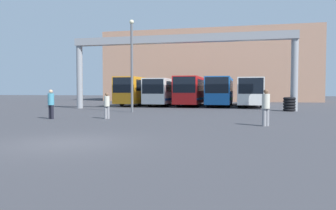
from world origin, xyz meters
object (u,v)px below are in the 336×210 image
pedestrian_near_left (51,103)px  bus_slot_3 (220,90)px  pedestrian_near_right (266,107)px  lamp_post (132,62)px  bus_slot_0 (140,90)px  bus_slot_2 (193,90)px  bus_slot_1 (166,91)px  tire_stack (289,104)px  pedestrian_mid_right (107,105)px  bus_slot_4 (250,90)px

pedestrian_near_left → bus_slot_3: bearing=-95.7°
pedestrian_near_right → lamp_post: (-9.95, 8.40, 3.12)m
bus_slot_0 → lamp_post: 13.36m
bus_slot_2 → bus_slot_3: 3.28m
bus_slot_0 → bus_slot_1: bearing=1.9°
bus_slot_1 → lamp_post: 13.03m
bus_slot_0 → pedestrian_near_right: bearing=-57.6°
bus_slot_1 → bus_slot_3: (6.52, -0.49, 0.07)m
tire_stack → lamp_post: bearing=-161.4°
bus_slot_1 → pedestrian_near_right: 23.54m
bus_slot_2 → pedestrian_mid_right: size_ratio=6.96×
bus_slot_3 → lamp_post: lamp_post is taller
bus_slot_0 → pedestrian_mid_right: bus_slot_0 is taller
bus_slot_4 → pedestrian_mid_right: 21.30m
pedestrian_near_right → tire_stack: pedestrian_near_right is taller
pedestrian_mid_right → pedestrian_near_left: 3.46m
tire_stack → lamp_post: size_ratio=0.16×
bus_slot_2 → bus_slot_3: (3.26, -0.39, -0.04)m
bus_slot_4 → tire_stack: (3.16, -8.77, -1.18)m
pedestrian_near_right → pedestrian_mid_right: pedestrian_near_right is taller
bus_slot_1 → bus_slot_3: size_ratio=1.09×
bus_slot_4 → pedestrian_near_left: bus_slot_4 is taller
pedestrian_near_right → tire_stack: size_ratio=1.54×
bus_slot_2 → pedestrian_near_right: bearing=-71.9°
bus_slot_2 → tire_stack: (9.68, -8.43, -1.28)m
bus_slot_2 → pedestrian_mid_right: 19.11m
bus_slot_1 → bus_slot_2: bus_slot_2 is taller
bus_slot_2 → bus_slot_1: bearing=178.2°
bus_slot_1 → pedestrian_mid_right: bearing=-87.9°
bus_slot_0 → lamp_post: (3.47, -12.71, 2.23)m
bus_slot_4 → lamp_post: (-9.56, -13.06, 2.32)m
pedestrian_mid_right → pedestrian_near_right: bearing=137.3°
bus_slot_2 → pedestrian_near_left: bearing=-106.5°
bus_slot_2 → lamp_post: size_ratio=1.53×
pedestrian_mid_right → lamp_post: bearing=-115.0°
bus_slot_0 → bus_slot_3: (9.77, -0.38, -0.03)m
lamp_post → pedestrian_near_right: bearing=-40.2°
bus_slot_3 → tire_stack: (6.42, -8.04, -1.24)m
lamp_post → bus_slot_1: bearing=91.0°
bus_slot_2 → pedestrian_near_right: bus_slot_2 is taller
pedestrian_near_right → pedestrian_mid_right: size_ratio=1.13×
bus_slot_4 → pedestrian_near_right: bearing=-89.0°
bus_slot_1 → bus_slot_4: 9.78m
pedestrian_mid_right → bus_slot_2: bearing=-127.2°
bus_slot_1 → pedestrian_near_right: bearing=-64.4°
bus_slot_0 → bus_slot_4: bus_slot_0 is taller
tire_stack → pedestrian_mid_right: bearing=-139.4°
bus_slot_0 → bus_slot_3: 9.78m
pedestrian_near_left → tire_stack: 19.30m
bus_slot_2 → lamp_post: lamp_post is taller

